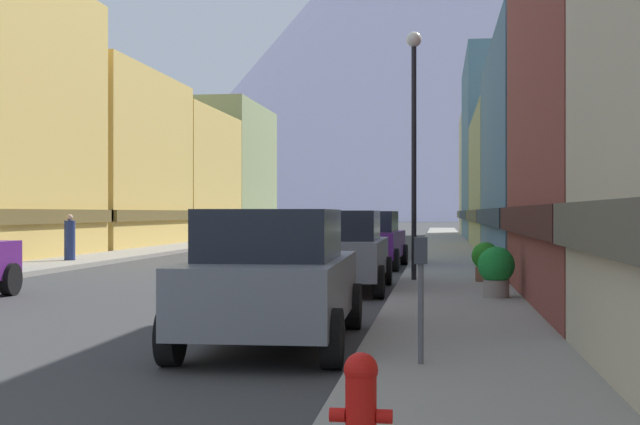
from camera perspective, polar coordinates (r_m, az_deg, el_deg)
name	(u,v)px	position (r m, az deg, el deg)	size (l,w,h in m)	color
sidewalk_left	(182,247)	(41.21, -9.23, -2.31)	(2.50, 100.00, 0.15)	gray
sidewalk_right	(446,249)	(39.37, 8.44, -2.42)	(2.50, 100.00, 0.15)	gray
storefront_left_3	(68,164)	(43.59, -16.52, 3.15)	(9.52, 11.53, 8.56)	#D8B259
storefront_left_4	(169,178)	(53.99, -10.12, 2.27)	(6.95, 11.47, 8.04)	#D8B259
storefront_left_5	(211,173)	(65.88, -7.31, 2.66)	(8.14, 12.69, 9.92)	#8C9966
storefront_right_2	(624,160)	(27.29, 19.73, 3.35)	(8.27, 12.15, 6.93)	slate
storefront_right_3	(586,184)	(40.22, 17.37, 1.81)	(10.29, 13.27, 6.25)	#8C9966
storefront_right_4	(515,153)	(53.89, 12.95, 3.89)	(6.48, 13.79, 11.15)	slate
storefront_right_5	(518,178)	(65.25, 13.15, 2.24)	(8.91, 8.43, 8.88)	beige
car_right_0	(274,277)	(11.14, -3.11, -4.32)	(2.18, 4.45, 1.78)	slate
car_right_1	(341,250)	(18.80, 1.45, -2.56)	(2.10, 4.42, 1.78)	slate
car_right_2	(370,239)	(26.76, 3.39, -1.79)	(2.22, 4.47, 1.78)	#591E72
car_driving_0	(335,232)	(35.79, 1.02, -1.34)	(2.06, 4.40, 1.78)	black
car_driving_1	(256,233)	(35.34, -4.34, -1.36)	(2.06, 4.40, 1.78)	#9E1111
fire_hydrant_near	(361,404)	(5.52, 2.76, -12.71)	(0.40, 0.22, 0.70)	red
parking_meter_near	(421,282)	(9.02, 6.77, -4.62)	(0.14, 0.10, 1.33)	#595960
potted_plant_0	(485,260)	(20.01, 11.03, -3.14)	(0.64, 0.64, 0.90)	brown
potted_plant_1	(496,269)	(16.30, 11.72, -3.75)	(0.69, 0.69, 0.95)	gray
pedestrian_0	(70,239)	(29.51, -16.42, -1.73)	(0.36, 0.36, 1.53)	navy
streetlamp_right	(414,117)	(20.32, 6.31, 6.35)	(0.36, 0.36, 5.86)	black
mountain_backdrop	(489,4)	(272.30, 11.26, 13.52)	(218.17, 218.17, 130.72)	silver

